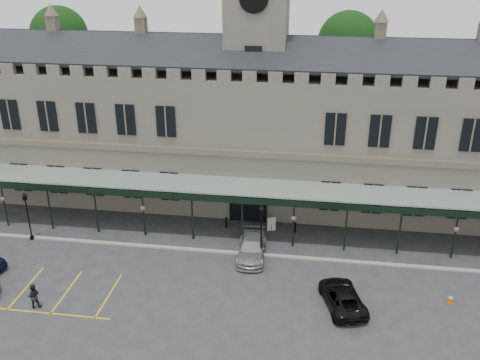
# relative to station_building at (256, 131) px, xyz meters

# --- Properties ---
(ground) EXTENTS (140.00, 140.00, 0.00)m
(ground) POSITION_rel_station_building_xyz_m (0.00, -15.91, -6.47)
(ground) COLOR #2D2D2F
(station_building) EXTENTS (60.00, 10.36, 17.30)m
(station_building) POSITION_rel_station_building_xyz_m (0.00, 0.00, 0.00)
(station_building) COLOR #5E594E
(station_building) RESTS_ON ground
(clock_tower) EXTENTS (5.60, 5.60, 24.80)m
(clock_tower) POSITION_rel_station_building_xyz_m (0.00, 0.09, 6.64)
(clock_tower) COLOR #5E594E
(clock_tower) RESTS_ON ground
(canopy) EXTENTS (50.00, 4.10, 4.30)m
(canopy) POSITION_rel_station_building_xyz_m (0.00, -8.45, -4.06)
(canopy) COLOR #8C9E93
(canopy) RESTS_ON ground
(kerb) EXTENTS (60.00, 0.40, 0.12)m
(kerb) POSITION_rel_station_building_xyz_m (0.00, -10.41, -6.41)
(kerb) COLOR gray
(kerb) RESTS_ON ground
(parking_markings) EXTENTS (16.00, 6.00, 0.01)m
(parking_markings) POSITION_rel_station_building_xyz_m (-14.00, -17.41, -6.47)
(parking_markings) COLOR gold
(parking_markings) RESTS_ON ground
(tree_behind_left) EXTENTS (6.00, 6.00, 16.00)m
(tree_behind_left) POSITION_rel_station_building_xyz_m (-22.00, 9.09, 6.35)
(tree_behind_left) COLOR #332314
(tree_behind_left) RESTS_ON ground
(tree_behind_mid) EXTENTS (6.00, 6.00, 16.00)m
(tree_behind_mid) POSITION_rel_station_building_xyz_m (8.00, 9.09, 6.35)
(tree_behind_mid) COLOR #332314
(tree_behind_mid) RESTS_ON ground
(lamp_post_left) EXTENTS (0.39, 0.39, 4.15)m
(lamp_post_left) POSITION_rel_station_building_xyz_m (-16.88, -10.58, -4.01)
(lamp_post_left) COLOR black
(lamp_post_left) RESTS_ON ground
(lamp_post_mid) EXTENTS (0.44, 0.44, 4.67)m
(lamp_post_mid) POSITION_rel_station_building_xyz_m (1.75, -11.08, -3.70)
(lamp_post_mid) COLOR black
(lamp_post_mid) RESTS_ON ground
(traffic_cone) EXTENTS (0.39, 0.39, 0.63)m
(traffic_cone) POSITION_rel_station_building_xyz_m (14.76, -14.47, -6.16)
(traffic_cone) COLOR #DA4506
(traffic_cone) RESTS_ON ground
(sign_board) EXTENTS (0.68, 0.26, 1.20)m
(sign_board) POSITION_rel_station_building_xyz_m (2.13, -6.41, -5.88)
(sign_board) COLOR black
(sign_board) RESTS_ON ground
(bollard_left) EXTENTS (0.17, 0.17, 0.94)m
(bollard_left) POSITION_rel_station_building_xyz_m (-1.66, -6.46, -6.00)
(bollard_left) COLOR black
(bollard_left) RESTS_ON ground
(bollard_right) EXTENTS (0.16, 0.16, 0.90)m
(bollard_right) POSITION_rel_station_building_xyz_m (4.09, -6.46, -6.02)
(bollard_right) COLOR black
(bollard_right) RESTS_ON ground
(car_taxi) EXTENTS (2.23, 5.10, 1.46)m
(car_taxi) POSITION_rel_station_building_xyz_m (1.00, -10.58, -5.74)
(car_taxi) COLOR gray
(car_taxi) RESTS_ON ground
(car_van) EXTENTS (3.50, 5.27, 1.35)m
(car_van) POSITION_rel_station_building_xyz_m (7.62, -15.77, -5.79)
(car_van) COLOR black
(car_van) RESTS_ON ground
(person_b) EXTENTS (1.03, 0.92, 1.75)m
(person_b) POSITION_rel_station_building_xyz_m (-12.30, -18.81, -5.59)
(person_b) COLOR black
(person_b) RESTS_ON ground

